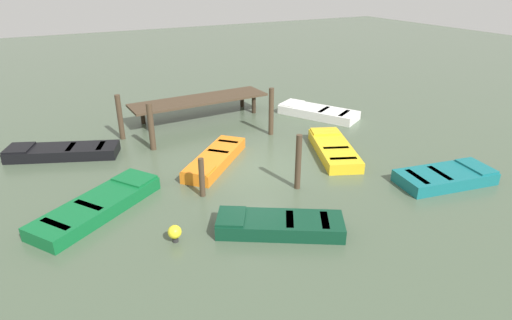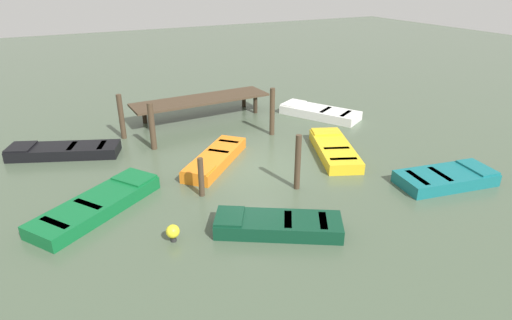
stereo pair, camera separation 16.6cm
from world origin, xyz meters
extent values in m
plane|color=#475642|center=(0.00, 0.00, 0.00)|extent=(80.00, 80.00, 0.00)
cube|color=#423323|center=(0.28, 6.27, 0.90)|extent=(6.57, 2.02, 0.10)
cylinder|color=#2E2318|center=(2.85, 6.99, 0.42)|extent=(0.20, 0.20, 0.85)
cylinder|color=#2E2318|center=(2.90, 5.79, 0.42)|extent=(0.20, 0.20, 0.85)
cylinder|color=#2E2318|center=(-2.34, 6.75, 0.42)|extent=(0.20, 0.20, 0.85)
cylinder|color=#2E2318|center=(-2.29, 5.55, 0.42)|extent=(0.20, 0.20, 0.85)
cube|color=#0C3823|center=(-1.25, -3.79, 0.20)|extent=(3.49, 2.69, 0.40)
cube|color=maroon|center=(-1.25, -3.79, 0.34)|extent=(2.93, 2.22, 0.04)
cube|color=#0C3823|center=(-2.39, -3.11, 0.43)|extent=(1.15, 1.24, 0.06)
cube|color=maroon|center=(-1.03, -3.92, 0.38)|extent=(0.61, 0.85, 0.04)
cube|color=maroon|center=(-0.22, -4.40, 0.38)|extent=(0.61, 0.85, 0.04)
cube|color=silver|center=(5.42, 3.86, 0.20)|extent=(3.04, 3.95, 0.40)
cube|color=#334772|center=(5.42, 3.86, 0.34)|extent=(2.50, 3.31, 0.04)
cube|color=silver|center=(4.70, 5.13, 0.43)|extent=(1.49, 1.33, 0.06)
cube|color=navy|center=(5.55, 3.61, 0.38)|extent=(1.04, 0.70, 0.04)
cube|color=navy|center=(6.06, 2.71, 0.38)|extent=(1.04, 0.70, 0.04)
cube|color=gold|center=(3.25, -0.23, 0.20)|extent=(2.52, 3.80, 0.40)
cube|color=#4C3319|center=(3.25, -0.23, 0.34)|extent=(2.06, 3.20, 0.04)
cube|color=gold|center=(3.78, 1.06, 0.43)|extent=(1.34, 1.16, 0.06)
cube|color=#42301E|center=(3.14, -0.48, 0.38)|extent=(0.97, 0.55, 0.04)
cube|color=#42301E|center=(2.76, -1.40, 0.38)|extent=(0.97, 0.55, 0.04)
cube|color=orange|center=(-1.11, 1.07, 0.20)|extent=(3.34, 3.32, 0.40)
cube|color=black|center=(-1.11, 1.07, 0.34)|extent=(2.79, 2.77, 0.04)
cube|color=orange|center=(-2.13, 0.06, 0.43)|extent=(1.23, 1.23, 0.06)
cube|color=black|center=(-0.91, 1.26, 0.38)|extent=(0.71, 0.71, 0.04)
cube|color=black|center=(-0.20, 1.97, 0.38)|extent=(0.71, 0.71, 0.04)
cube|color=black|center=(-5.97, 4.35, 0.20)|extent=(4.15, 2.55, 0.40)
cube|color=gray|center=(-5.97, 4.35, 0.34)|extent=(3.49, 2.09, 0.04)
cube|color=black|center=(-7.42, 4.93, 0.43)|extent=(1.20, 1.28, 0.06)
cube|color=#776E5D|center=(-5.69, 4.24, 0.38)|extent=(0.52, 0.90, 0.04)
cube|color=#776E5D|center=(-4.67, 3.83, 0.38)|extent=(0.52, 0.90, 0.04)
cube|color=#0F602D|center=(-5.47, -0.47, 0.20)|extent=(4.06, 3.35, 0.40)
cube|color=orange|center=(-5.47, -0.47, 0.34)|extent=(3.40, 2.77, 0.04)
cube|color=#0F602D|center=(-4.17, 0.42, 0.43)|extent=(1.39, 1.47, 0.06)
cube|color=#B06E1E|center=(-5.72, -0.64, 0.38)|extent=(0.74, 0.95, 0.04)
cube|color=#B06E1E|center=(-6.63, -1.26, 0.38)|extent=(0.74, 0.95, 0.04)
cube|color=#14666B|center=(5.08, -3.85, 0.20)|extent=(3.39, 1.93, 0.40)
cube|color=beige|center=(5.08, -3.85, 0.34)|extent=(2.86, 1.54, 0.04)
cube|color=#14666B|center=(6.31, -4.06, 0.43)|extent=(0.91, 1.36, 0.06)
cube|color=#9B9789|center=(4.84, -3.81, 0.38)|extent=(0.38, 1.11, 0.04)
cube|color=#9B9789|center=(3.98, -3.66, 0.38)|extent=(0.38, 1.11, 0.04)
cylinder|color=#423323|center=(-2.39, -0.96, 0.64)|extent=(0.18, 0.18, 1.28)
cylinder|color=#423323|center=(2.18, 2.79, 1.02)|extent=(0.21, 0.21, 2.03)
cylinder|color=#423323|center=(-2.77, 3.48, 0.94)|extent=(0.23, 0.23, 1.88)
cylinder|color=#423323|center=(-3.60, 5.22, 0.95)|extent=(0.22, 0.22, 1.89)
cylinder|color=#423323|center=(0.52, -1.90, 0.93)|extent=(0.19, 0.19, 1.85)
cylinder|color=#262626|center=(-3.92, -2.94, 0.06)|extent=(0.16, 0.16, 0.12)
sphere|color=yellow|center=(-3.92, -2.94, 0.30)|extent=(0.36, 0.36, 0.36)
camera|label=1|loc=(-6.32, -12.09, 6.52)|focal=29.72mm
camera|label=2|loc=(-6.17, -12.17, 6.52)|focal=29.72mm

